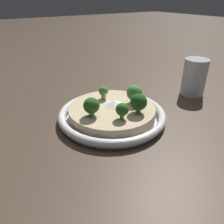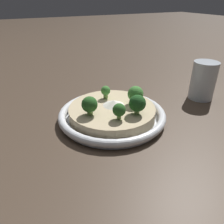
{
  "view_description": "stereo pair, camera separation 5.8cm",
  "coord_description": "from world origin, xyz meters",
  "px_view_note": "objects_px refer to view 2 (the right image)",
  "views": [
    {
      "loc": [
        -0.43,
        0.28,
        0.3
      ],
      "look_at": [
        0.0,
        0.0,
        0.02
      ],
      "focal_mm": 35.0,
      "sensor_mm": 36.0,
      "label": 1
    },
    {
      "loc": [
        -0.45,
        0.23,
        0.3
      ],
      "look_at": [
        0.0,
        0.0,
        0.02
      ],
      "focal_mm": 35.0,
      "sensor_mm": 36.0,
      "label": 2
    }
  ],
  "objects_px": {
    "broccoli_right": "(106,91)",
    "drinking_glass": "(203,81)",
    "broccoli_back": "(90,105)",
    "risotto_bowl": "(112,114)",
    "broccoli_front_left": "(137,104)",
    "broccoli_left": "(119,110)",
    "broccoli_front": "(135,94)"
  },
  "relations": [
    {
      "from": "broccoli_left",
      "to": "broccoli_back",
      "type": "xyz_separation_m",
      "value": [
        0.05,
        0.05,
        0.0
      ]
    },
    {
      "from": "broccoli_front_left",
      "to": "broccoli_right",
      "type": "bearing_deg",
      "value": 13.71
    },
    {
      "from": "risotto_bowl",
      "to": "broccoli_front_left",
      "type": "distance_m",
      "value": 0.09
    },
    {
      "from": "broccoli_front",
      "to": "broccoli_left",
      "type": "height_order",
      "value": "broccoli_front"
    },
    {
      "from": "broccoli_front",
      "to": "drinking_glass",
      "type": "height_order",
      "value": "drinking_glass"
    },
    {
      "from": "broccoli_front_left",
      "to": "drinking_glass",
      "type": "distance_m",
      "value": 0.29
    },
    {
      "from": "broccoli_front",
      "to": "broccoli_left",
      "type": "relative_size",
      "value": 1.26
    },
    {
      "from": "risotto_bowl",
      "to": "broccoli_right",
      "type": "xyz_separation_m",
      "value": [
        0.06,
        -0.01,
        0.04
      ]
    },
    {
      "from": "broccoli_right",
      "to": "broccoli_back",
      "type": "height_order",
      "value": "broccoli_back"
    },
    {
      "from": "risotto_bowl",
      "to": "broccoli_left",
      "type": "distance_m",
      "value": 0.08
    },
    {
      "from": "broccoli_front",
      "to": "broccoli_right",
      "type": "relative_size",
      "value": 1.37
    },
    {
      "from": "broccoli_right",
      "to": "broccoli_front_left",
      "type": "distance_m",
      "value": 0.12
    },
    {
      "from": "broccoli_front_left",
      "to": "drinking_glass",
      "type": "bearing_deg",
      "value": -78.89
    },
    {
      "from": "broccoli_right",
      "to": "drinking_glass",
      "type": "height_order",
      "value": "drinking_glass"
    },
    {
      "from": "broccoli_front_left",
      "to": "broccoli_front",
      "type": "bearing_deg",
      "value": -27.62
    },
    {
      "from": "broccoli_right",
      "to": "broccoli_left",
      "type": "height_order",
      "value": "broccoli_left"
    },
    {
      "from": "broccoli_front_left",
      "to": "drinking_glass",
      "type": "height_order",
      "value": "drinking_glass"
    },
    {
      "from": "broccoli_front",
      "to": "drinking_glass",
      "type": "bearing_deg",
      "value": -88.62
    },
    {
      "from": "broccoli_left",
      "to": "broccoli_front_left",
      "type": "bearing_deg",
      "value": -87.24
    },
    {
      "from": "broccoli_front",
      "to": "broccoli_left",
      "type": "distance_m",
      "value": 0.09
    },
    {
      "from": "drinking_glass",
      "to": "broccoli_left",
      "type": "bearing_deg",
      "value": 99.84
    },
    {
      "from": "broccoli_front",
      "to": "broccoli_back",
      "type": "xyz_separation_m",
      "value": [
        0.0,
        0.13,
        -0.0
      ]
    },
    {
      "from": "broccoli_front",
      "to": "broccoli_front_left",
      "type": "relative_size",
      "value": 1.01
    },
    {
      "from": "broccoli_front",
      "to": "broccoli_front_left",
      "type": "height_order",
      "value": "same"
    },
    {
      "from": "broccoli_front_left",
      "to": "drinking_glass",
      "type": "relative_size",
      "value": 0.42
    },
    {
      "from": "broccoli_right",
      "to": "risotto_bowl",
      "type": "bearing_deg",
      "value": 171.33
    },
    {
      "from": "broccoli_left",
      "to": "drinking_glass",
      "type": "relative_size",
      "value": 0.34
    },
    {
      "from": "broccoli_front",
      "to": "broccoli_back",
      "type": "height_order",
      "value": "broccoli_front"
    },
    {
      "from": "drinking_glass",
      "to": "broccoli_front_left",
      "type": "bearing_deg",
      "value": 101.11
    },
    {
      "from": "risotto_bowl",
      "to": "drinking_glass",
      "type": "bearing_deg",
      "value": -91.16
    },
    {
      "from": "broccoli_front",
      "to": "broccoli_front_left",
      "type": "bearing_deg",
      "value": 152.38
    },
    {
      "from": "broccoli_front",
      "to": "risotto_bowl",
      "type": "bearing_deg",
      "value": 78.72
    }
  ]
}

